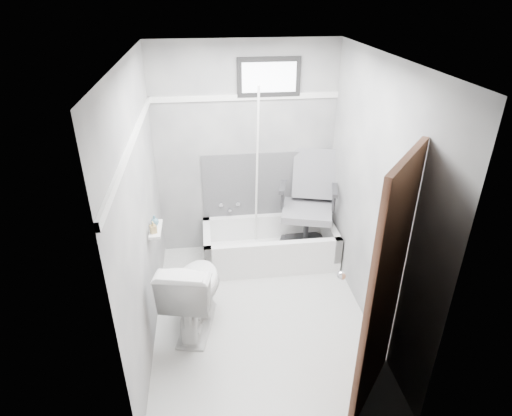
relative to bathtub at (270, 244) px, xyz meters
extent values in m
plane|color=silver|center=(-0.23, -0.93, -0.21)|extent=(2.60, 2.60, 0.00)
plane|color=silver|center=(-0.23, -0.93, 2.19)|extent=(2.60, 2.60, 0.00)
cube|color=slate|center=(-0.23, 0.37, 0.99)|extent=(2.00, 0.02, 2.40)
cube|color=slate|center=(-0.23, -2.23, 0.99)|extent=(2.00, 0.02, 2.40)
cube|color=slate|center=(-1.23, -0.93, 0.99)|extent=(0.02, 2.60, 2.40)
cube|color=slate|center=(0.77, -0.93, 0.99)|extent=(0.02, 2.60, 2.40)
imported|color=white|center=(-0.85, -0.99, 0.19)|extent=(0.63, 0.91, 0.81)
cube|color=#4C4C4F|center=(0.02, 0.36, 0.59)|extent=(1.50, 0.02, 0.78)
cube|color=white|center=(-0.23, 0.36, 1.61)|extent=(2.00, 0.02, 0.06)
cube|color=white|center=(-1.22, -0.93, 1.61)|extent=(0.02, 2.60, 0.06)
cylinder|color=white|center=(-0.13, 0.13, 0.84)|extent=(0.02, 0.30, 1.93)
cube|color=silver|center=(-1.16, -0.69, 0.69)|extent=(0.10, 0.32, 0.02)
imported|color=#A68C53|center=(-1.17, -0.77, 0.76)|extent=(0.07, 0.07, 0.12)
imported|color=slate|center=(-1.17, -0.63, 0.75)|extent=(0.10, 0.10, 0.10)
camera|label=1|loc=(-0.67, -4.11, 2.67)|focal=30.00mm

